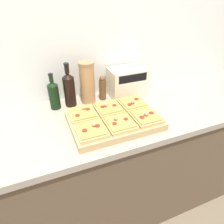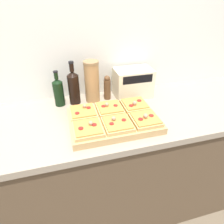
{
  "view_description": "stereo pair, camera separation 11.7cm",
  "coord_description": "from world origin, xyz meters",
  "px_view_note": "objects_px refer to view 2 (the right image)",
  "views": [
    {
      "loc": [
        -0.38,
        -0.66,
        1.61
      ],
      "look_at": [
        -0.01,
        0.26,
        0.98
      ],
      "focal_mm": 32.0,
      "sensor_mm": 36.0,
      "label": 1
    },
    {
      "loc": [
        -0.27,
        -0.7,
        1.61
      ],
      "look_at": [
        -0.01,
        0.26,
        0.98
      ],
      "focal_mm": 32.0,
      "sensor_mm": 36.0,
      "label": 2
    }
  ],
  "objects_px": {
    "cutting_board": "(113,120)",
    "pepper_mill": "(107,88)",
    "wine_bottle": "(74,87)",
    "grain_jar_tall": "(92,82)",
    "olive_oil_bottle": "(59,92)",
    "toaster_oven": "(133,83)"
  },
  "relations": [
    {
      "from": "olive_oil_bottle",
      "to": "grain_jar_tall",
      "type": "height_order",
      "value": "grain_jar_tall"
    },
    {
      "from": "cutting_board",
      "to": "wine_bottle",
      "type": "distance_m",
      "value": 0.37
    },
    {
      "from": "olive_oil_bottle",
      "to": "pepper_mill",
      "type": "bearing_deg",
      "value": 0.0
    },
    {
      "from": "wine_bottle",
      "to": "toaster_oven",
      "type": "xyz_separation_m",
      "value": [
        0.42,
        -0.0,
        -0.02
      ]
    },
    {
      "from": "olive_oil_bottle",
      "to": "toaster_oven",
      "type": "height_order",
      "value": "olive_oil_bottle"
    },
    {
      "from": "olive_oil_bottle",
      "to": "pepper_mill",
      "type": "relative_size",
      "value": 1.38
    },
    {
      "from": "wine_bottle",
      "to": "pepper_mill",
      "type": "bearing_deg",
      "value": 0.0
    },
    {
      "from": "olive_oil_bottle",
      "to": "toaster_oven",
      "type": "bearing_deg",
      "value": -0.13
    },
    {
      "from": "wine_bottle",
      "to": "grain_jar_tall",
      "type": "distance_m",
      "value": 0.13
    },
    {
      "from": "grain_jar_tall",
      "to": "toaster_oven",
      "type": "relative_size",
      "value": 0.99
    },
    {
      "from": "grain_jar_tall",
      "to": "pepper_mill",
      "type": "distance_m",
      "value": 0.12
    },
    {
      "from": "grain_jar_tall",
      "to": "pepper_mill",
      "type": "relative_size",
      "value": 1.62
    },
    {
      "from": "pepper_mill",
      "to": "cutting_board",
      "type": "bearing_deg",
      "value": -97.78
    },
    {
      "from": "toaster_oven",
      "to": "grain_jar_tall",
      "type": "bearing_deg",
      "value": 179.76
    },
    {
      "from": "pepper_mill",
      "to": "toaster_oven",
      "type": "relative_size",
      "value": 0.61
    },
    {
      "from": "pepper_mill",
      "to": "grain_jar_tall",
      "type": "bearing_deg",
      "value": 180.0
    },
    {
      "from": "olive_oil_bottle",
      "to": "wine_bottle",
      "type": "bearing_deg",
      "value": 0.0
    },
    {
      "from": "cutting_board",
      "to": "pepper_mill",
      "type": "relative_size",
      "value": 2.91
    },
    {
      "from": "wine_bottle",
      "to": "grain_jar_tall",
      "type": "bearing_deg",
      "value": 0.0
    },
    {
      "from": "wine_bottle",
      "to": "pepper_mill",
      "type": "xyz_separation_m",
      "value": [
        0.23,
        0.0,
        -0.03
      ]
    },
    {
      "from": "cutting_board",
      "to": "grain_jar_tall",
      "type": "xyz_separation_m",
      "value": [
        -0.06,
        0.31,
        0.12
      ]
    },
    {
      "from": "wine_bottle",
      "to": "toaster_oven",
      "type": "bearing_deg",
      "value": -0.17
    }
  ]
}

